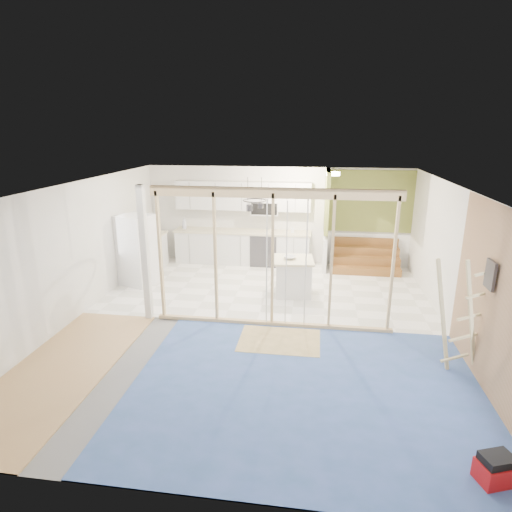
# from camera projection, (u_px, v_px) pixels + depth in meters

# --- Properties ---
(room) EXTENTS (7.01, 8.01, 2.61)m
(room) POSITION_uv_depth(u_px,v_px,m) (256.00, 259.00, 7.71)
(room) COLOR slate
(room) RESTS_ON ground
(floor_overlays) EXTENTS (7.00, 8.00, 0.03)m
(floor_overlays) POSITION_uv_depth(u_px,v_px,m) (260.00, 323.00, 8.13)
(floor_overlays) COLOR white
(floor_overlays) RESTS_ON room
(stud_frame) EXTENTS (4.66, 0.14, 2.60)m
(stud_frame) POSITION_uv_depth(u_px,v_px,m) (243.00, 243.00, 7.66)
(stud_frame) COLOR tan
(stud_frame) RESTS_ON room
(base_cabinets) EXTENTS (4.45, 2.24, 0.93)m
(base_cabinets) POSITION_uv_depth(u_px,v_px,m) (214.00, 250.00, 11.36)
(base_cabinets) COLOR silver
(base_cabinets) RESTS_ON room
(upper_cabinets) EXTENTS (3.60, 0.41, 0.85)m
(upper_cabinets) POSITION_uv_depth(u_px,v_px,m) (245.00, 197.00, 11.29)
(upper_cabinets) COLOR silver
(upper_cabinets) RESTS_ON room
(green_partition) EXTENTS (2.25, 1.51, 2.60)m
(green_partition) POSITION_uv_depth(u_px,v_px,m) (355.00, 234.00, 11.00)
(green_partition) COLOR olive
(green_partition) RESTS_ON room
(pot_rack) EXTENTS (0.52, 0.52, 0.72)m
(pot_rack) POSITION_uv_depth(u_px,v_px,m) (254.00, 203.00, 9.35)
(pot_rack) COLOR black
(pot_rack) RESTS_ON room
(sheathing_panel) EXTENTS (0.02, 4.00, 2.60)m
(sheathing_panel) POSITION_uv_depth(u_px,v_px,m) (508.00, 317.00, 5.34)
(sheathing_panel) COLOR tan
(sheathing_panel) RESTS_ON room
(electrical_panel) EXTENTS (0.04, 0.30, 0.40)m
(electrical_panel) POSITION_uv_depth(u_px,v_px,m) (490.00, 275.00, 5.82)
(electrical_panel) COLOR #3C3B41
(electrical_panel) RESTS_ON room
(ceiling_light) EXTENTS (0.32, 0.32, 0.08)m
(ceiling_light) POSITION_uv_depth(u_px,v_px,m) (333.00, 174.00, 10.01)
(ceiling_light) COLOR #FFEABF
(ceiling_light) RESTS_ON room
(fridge) EXTENTS (0.92, 0.89, 1.67)m
(fridge) POSITION_uv_depth(u_px,v_px,m) (138.00, 250.00, 9.96)
(fridge) COLOR white
(fridge) RESTS_ON room
(island) EXTENTS (0.92, 0.92, 0.83)m
(island) POSITION_uv_depth(u_px,v_px,m) (293.00, 277.00, 9.43)
(island) COLOR silver
(island) RESTS_ON room
(bowl) EXTENTS (0.32, 0.32, 0.07)m
(bowl) POSITION_uv_depth(u_px,v_px,m) (290.00, 257.00, 9.31)
(bowl) COLOR silver
(bowl) RESTS_ON island
(soap_bottle_a) EXTENTS (0.16, 0.16, 0.32)m
(soap_bottle_a) POSITION_uv_depth(u_px,v_px,m) (184.00, 223.00, 11.61)
(soap_bottle_a) COLOR silver
(soap_bottle_a) RESTS_ON base_cabinets
(soap_bottle_b) EXTENTS (0.09, 0.09, 0.19)m
(soap_bottle_b) POSITION_uv_depth(u_px,v_px,m) (293.00, 229.00, 11.19)
(soap_bottle_b) COLOR silver
(soap_bottle_b) RESTS_ON base_cabinets
(toolbox) EXTENTS (0.43, 0.38, 0.34)m
(toolbox) POSITION_uv_depth(u_px,v_px,m) (496.00, 470.00, 4.44)
(toolbox) COLOR #A90F11
(toolbox) RESTS_ON room
(ladder) EXTENTS (0.96, 0.15, 1.80)m
(ladder) POSITION_uv_depth(u_px,v_px,m) (461.00, 317.00, 6.24)
(ladder) COLOR tan
(ladder) RESTS_ON room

